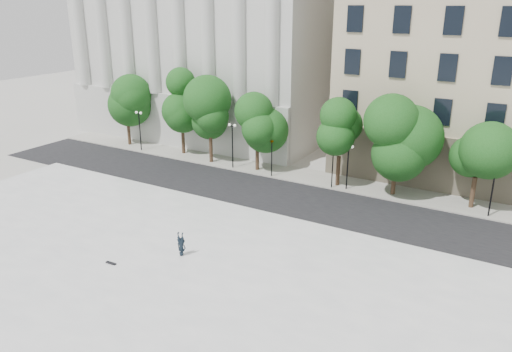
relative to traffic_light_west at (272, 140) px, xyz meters
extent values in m
plane|color=beige|center=(1.99, -22.30, -3.64)|extent=(160.00, 160.00, 0.00)
cube|color=white|center=(1.99, -19.30, -3.42)|extent=(44.00, 22.00, 0.45)
cube|color=black|center=(1.99, -4.30, -3.63)|extent=(60.00, 8.00, 0.02)
cube|color=#AEABA0|center=(1.99, 1.70, -3.58)|extent=(60.00, 4.00, 0.12)
cube|color=#B6B7B2|center=(-15.01, 16.70, 8.86)|extent=(30.00, 26.00, 25.00)
cylinder|color=black|center=(0.00, 0.00, -1.89)|extent=(0.10, 0.10, 3.50)
imported|color=black|center=(0.00, 0.00, 0.18)|extent=(0.78, 1.65, 0.65)
cylinder|color=black|center=(6.07, 0.00, -1.89)|extent=(0.10, 0.10, 3.50)
imported|color=black|center=(6.07, 0.00, 0.19)|extent=(0.49, 1.66, 0.66)
imported|color=black|center=(2.88, -17.13, -2.97)|extent=(0.88, 1.68, 0.43)
cube|color=black|center=(-0.22, -20.18, -3.15)|extent=(0.74, 0.23, 0.07)
cylinder|color=#382619|center=(-19.41, 1.38, -2.41)|extent=(0.36, 0.36, 2.47)
sphere|color=#144614|center=(-19.41, 1.38, 0.95)|extent=(4.50, 4.50, 4.50)
cylinder|color=#382619|center=(-11.88, 1.79, -2.09)|extent=(0.36, 0.36, 3.11)
sphere|color=#144614|center=(-11.88, 1.79, 2.13)|extent=(3.42, 3.42, 3.42)
cylinder|color=#382619|center=(-7.46, 0.72, -2.29)|extent=(0.36, 0.36, 2.70)
sphere|color=#144614|center=(-7.46, 0.72, 1.37)|extent=(4.04, 4.04, 4.04)
cylinder|color=#382619|center=(-2.13, 0.96, -2.42)|extent=(0.36, 0.36, 2.44)
sphere|color=#144614|center=(-2.13, 0.96, 0.89)|extent=(3.86, 3.86, 3.86)
cylinder|color=#382619|center=(6.27, 0.88, -2.25)|extent=(0.36, 0.36, 2.78)
sphere|color=#144614|center=(6.27, 0.88, 1.53)|extent=(3.75, 3.75, 3.75)
cylinder|color=#382619|center=(11.20, 1.19, -2.33)|extent=(0.36, 0.36, 2.63)
sphere|color=#144614|center=(11.20, 1.19, 1.23)|extent=(4.56, 4.56, 4.56)
cylinder|color=#382619|center=(17.43, 1.48, -2.31)|extent=(0.36, 0.36, 2.66)
sphere|color=#144614|center=(17.43, 1.48, 1.30)|extent=(3.71, 3.71, 3.71)
cylinder|color=black|center=(-16.64, 0.30, -1.53)|extent=(0.12, 0.12, 4.22)
cube|color=black|center=(-16.64, 0.30, 0.58)|extent=(0.60, 0.06, 0.06)
sphere|color=white|center=(-16.94, 0.30, 0.68)|extent=(0.28, 0.28, 0.28)
sphere|color=white|center=(-16.34, 0.30, 0.68)|extent=(0.28, 0.28, 0.28)
cylinder|color=black|center=(-4.55, 0.30, -1.48)|extent=(0.12, 0.12, 4.31)
cube|color=black|center=(-4.55, 0.30, 0.67)|extent=(0.60, 0.06, 0.06)
sphere|color=white|center=(-4.85, 0.30, 0.77)|extent=(0.28, 0.28, 0.28)
sphere|color=white|center=(-4.25, 0.30, 0.77)|extent=(0.28, 0.28, 0.28)
cylinder|color=black|center=(7.33, 0.30, -1.68)|extent=(0.12, 0.12, 3.91)
cube|color=black|center=(7.33, 0.30, 0.27)|extent=(0.60, 0.06, 0.06)
sphere|color=white|center=(7.03, 0.30, 0.37)|extent=(0.28, 0.28, 0.28)
sphere|color=white|center=(7.63, 0.30, 0.37)|extent=(0.28, 0.28, 0.28)
cylinder|color=black|center=(18.86, 0.30, -1.75)|extent=(0.12, 0.12, 3.78)
cube|color=black|center=(18.86, 0.30, 0.14)|extent=(0.60, 0.06, 0.06)
sphere|color=white|center=(18.56, 0.30, 0.24)|extent=(0.28, 0.28, 0.28)
sphere|color=white|center=(19.16, 0.30, 0.24)|extent=(0.28, 0.28, 0.28)
camera|label=1|loc=(21.26, -39.09, 12.10)|focal=35.00mm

